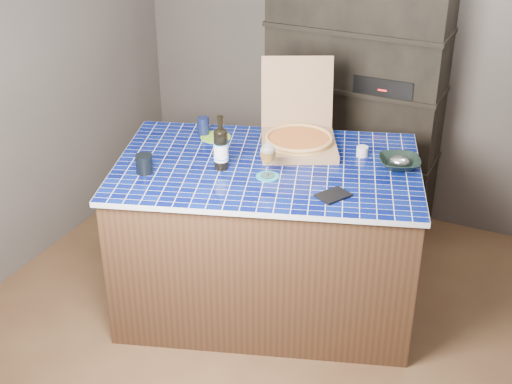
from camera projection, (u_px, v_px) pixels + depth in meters
The scene contains 14 objects.
room at pixel (263, 138), 3.61m from camera, with size 3.50×3.50×3.50m.
shelving_unit at pixel (354, 104), 4.99m from camera, with size 1.20×0.41×1.80m.
kitchen_island at pixel (267, 236), 4.26m from camera, with size 1.98×1.58×0.94m.
pizza_box at pixel (299, 137), 4.22m from camera, with size 0.62×0.67×0.48m.
mead_bottle at pixel (221, 148), 3.94m from camera, with size 0.08×0.08×0.32m.
teal_trivet at pixel (268, 176), 3.90m from camera, with size 0.13×0.13×0.01m, color teal.
wine_glass at pixel (268, 154), 3.84m from camera, with size 0.09×0.09×0.20m.
tumbler at pixel (144, 164), 3.93m from camera, with size 0.09×0.09×0.11m, color black.
dvd_case at pixel (333, 195), 3.70m from camera, with size 0.12×0.17×0.01m, color black.
bowl at pixel (399, 163), 4.00m from camera, with size 0.23×0.23×0.06m, color black.
foil_contents at pixel (400, 161), 3.99m from camera, with size 0.11×0.09×0.05m, color #B2B0BC.
white_jar at pixel (362, 151), 4.13m from camera, with size 0.07×0.07×0.06m, color silver.
navy_cup at pixel (203, 126), 4.39m from camera, with size 0.07×0.07×0.11m, color black.
green_trivet at pixel (216, 137), 4.37m from camera, with size 0.19×0.19×0.01m, color #73AD25.
Camera 1 is at (1.38, -3.01, 2.72)m, focal length 50.00 mm.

